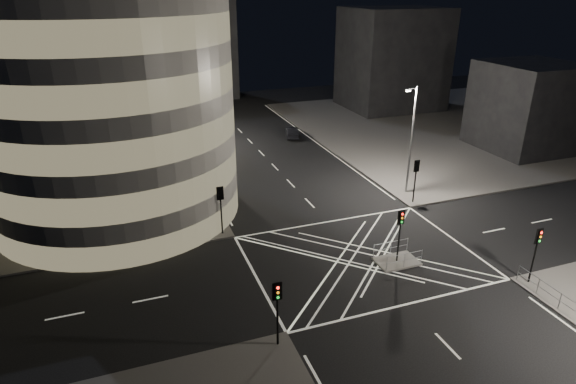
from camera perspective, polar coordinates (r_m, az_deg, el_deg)
name	(u,v)px	position (r m, az deg, el deg)	size (l,w,h in m)	color
ground	(362,257)	(35.83, 8.73, -7.62)	(120.00, 120.00, 0.00)	black
sidewalk_far_right	(455,125)	(72.00, 19.17, 7.46)	(42.00, 42.00, 0.15)	#575452
central_island	(397,261)	(35.62, 12.74, -8.03)	(3.00, 2.00, 0.15)	slate
office_tower_curved	(40,59)	(46.06, -27.28, 13.88)	(30.00, 29.00, 27.20)	gray
office_block_rear	(51,46)	(69.35, -26.27, 15.21)	(24.00, 16.00, 22.00)	gray
building_right_far	(392,59)	(79.19, 12.23, 15.19)	(14.00, 12.00, 15.00)	black
building_right_near	(528,106)	(63.68, 26.58, 9.06)	(10.00, 10.00, 10.00)	black
building_far_end	(179,45)	(85.93, -12.74, 16.67)	(18.00, 8.00, 18.00)	black
tree_a	(192,169)	(38.38, -11.36, 2.66)	(4.96, 4.96, 7.71)	black
tree_b	(180,149)	(44.06, -12.63, 5.04)	(4.89, 4.89, 7.51)	black
tree_c	(172,136)	(49.92, -13.58, 6.47)	(3.95, 3.95, 6.44)	black
tree_d	(164,115)	(55.51, -14.45, 8.79)	(4.32, 4.32, 7.32)	black
tree_e	(159,106)	(61.40, -15.07, 9.77)	(4.14, 4.14, 6.88)	black
traffic_signal_fl	(221,201)	(37.42, -7.99, -1.12)	(0.55, 0.22, 4.00)	black
traffic_signal_nl	(277,302)	(25.99, -1.28, -12.93)	(0.55, 0.22, 4.00)	black
traffic_signal_fr	(416,173)	(44.08, 14.92, 2.16)	(0.55, 0.22, 4.00)	black
traffic_signal_nr	(537,245)	(34.89, 27.40, -5.64)	(0.55, 0.22, 4.00)	black
traffic_signal_island	(400,226)	(34.25, 13.16, -3.96)	(0.55, 0.22, 4.00)	black
street_lamp_left_near	(198,150)	(41.15, -10.64, 4.93)	(1.25, 0.25, 10.00)	slate
street_lamp_left_far	(170,104)	(58.39, -13.80, 10.13)	(1.25, 0.25, 10.00)	slate
street_lamp_right_far	(411,137)	(45.30, 14.39, 6.31)	(1.25, 0.25, 10.00)	slate
railing_island_south	(404,260)	(34.67, 13.62, -7.85)	(2.80, 0.06, 1.10)	slate
railing_island_north	(391,248)	(35.95, 12.08, -6.49)	(2.80, 0.06, 1.10)	slate
sedan	(292,132)	(62.71, 0.45, 7.10)	(1.45, 4.17, 1.37)	black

